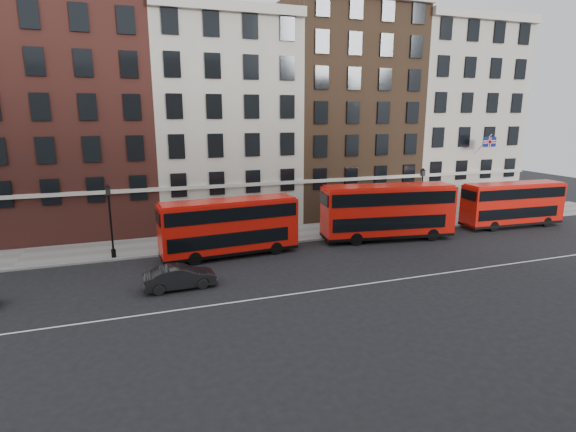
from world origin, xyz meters
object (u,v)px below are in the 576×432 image
object	(u,v)px
bus_d	(512,203)
car_front	(180,277)
bus_b	(229,226)
traffic_light	(509,196)
bus_c	(387,211)

from	to	relation	value
bus_d	car_front	world-z (taller)	bus_d
bus_b	traffic_light	size ratio (longest dim) A/B	3.11
car_front	traffic_light	distance (m)	32.90
bus_b	bus_d	xyz separation A→B (m)	(26.48, 0.00, -0.06)
bus_b	bus_c	world-z (taller)	bus_c
bus_d	traffic_light	distance (m)	2.34
bus_d	bus_b	bearing A→B (deg)	-177.00
bus_b	bus_d	world-z (taller)	bus_b
bus_c	traffic_light	xyz separation A→B (m)	(14.65, 1.83, -0.02)
bus_c	car_front	size ratio (longest dim) A/B	2.58
car_front	bus_c	bearing A→B (deg)	-76.28
car_front	traffic_light	world-z (taller)	traffic_light
bus_b	bus_c	distance (m)	13.26
bus_b	bus_d	bearing A→B (deg)	-4.51
bus_c	car_front	bearing A→B (deg)	-155.30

